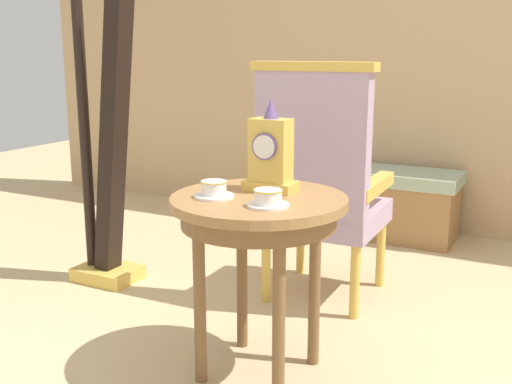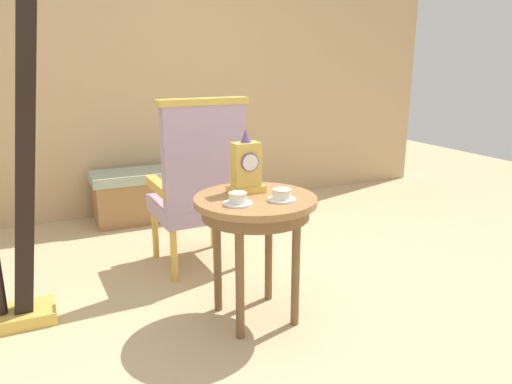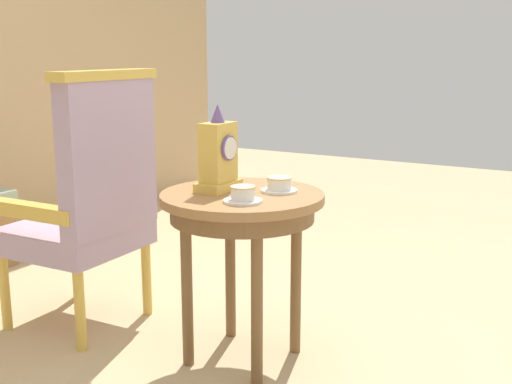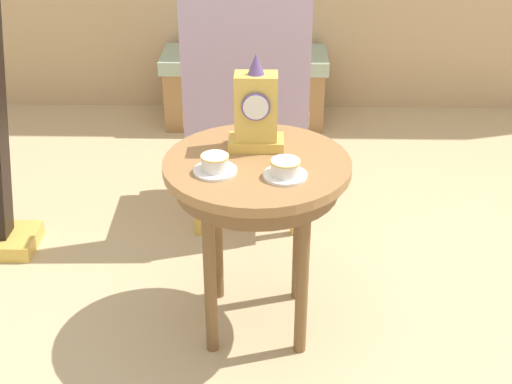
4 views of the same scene
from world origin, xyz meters
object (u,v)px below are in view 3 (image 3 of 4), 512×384
at_px(mantel_clock, 218,156).
at_px(teacup_right, 279,185).
at_px(side_table, 242,215).
at_px(armchair, 90,198).
at_px(teacup_left, 243,195).

bearing_deg(mantel_clock, teacup_right, -65.74).
distance_m(side_table, armchair, 0.74).
relative_size(mantel_clock, armchair, 0.29).
height_order(side_table, mantel_clock, mantel_clock).
relative_size(teacup_left, teacup_right, 1.00).
xyz_separation_m(teacup_right, armchair, (-0.15, 0.85, -0.12)).
distance_m(teacup_right, mantel_clock, 0.26).
height_order(teacup_left, armchair, armchair).
height_order(side_table, armchair, armchair).
distance_m(side_table, teacup_right, 0.18).
xyz_separation_m(teacup_right, mantel_clock, (-0.10, 0.22, 0.11)).
xyz_separation_m(side_table, teacup_right, (0.09, -0.11, 0.11)).
bearing_deg(teacup_right, armchair, 100.22).
distance_m(side_table, mantel_clock, 0.25).
bearing_deg(armchair, teacup_right, -79.78).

